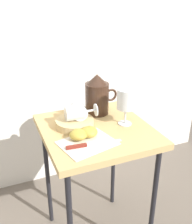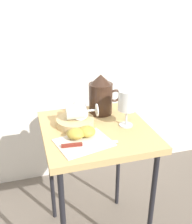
% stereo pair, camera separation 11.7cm
% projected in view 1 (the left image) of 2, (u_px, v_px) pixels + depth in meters
% --- Properties ---
extents(curtain_drape, '(2.40, 0.03, 1.81)m').
position_uv_depth(curtain_drape, '(57.00, 56.00, 1.67)').
color(curtain_drape, silver).
rests_on(curtain_drape, ground_plane).
extents(table, '(0.49, 0.51, 0.70)m').
position_uv_depth(table, '(96.00, 142.00, 1.24)').
color(table, tan).
rests_on(table, ground_plane).
extents(linen_napkin, '(0.25, 0.22, 0.00)m').
position_uv_depth(linen_napkin, '(87.00, 143.00, 1.08)').
color(linen_napkin, silver).
rests_on(linen_napkin, table).
extents(basket_tray, '(0.18, 0.18, 0.03)m').
position_uv_depth(basket_tray, '(75.00, 123.00, 1.21)').
color(basket_tray, tan).
rests_on(basket_tray, table).
extents(pitcher, '(0.17, 0.12, 0.21)m').
position_uv_depth(pitcher, '(97.00, 98.00, 1.33)').
color(pitcher, '#382319').
rests_on(pitcher, table).
extents(wine_glass_upright, '(0.08, 0.08, 0.17)m').
position_uv_depth(wine_glass_upright, '(126.00, 101.00, 1.20)').
color(wine_glass_upright, silver).
rests_on(wine_glass_upright, table).
extents(wine_glass_tipped_near, '(0.08, 0.15, 0.07)m').
position_uv_depth(wine_glass_tipped_near, '(79.00, 110.00, 1.22)').
color(wine_glass_tipped_near, silver).
rests_on(wine_glass_tipped_near, basket_tray).
extents(wine_glass_tipped_far, '(0.15, 0.08, 0.07)m').
position_uv_depth(wine_glass_tipped_far, '(76.00, 113.00, 1.19)').
color(wine_glass_tipped_far, silver).
rests_on(wine_glass_tipped_far, basket_tray).
extents(apple_half_left, '(0.08, 0.08, 0.04)m').
position_uv_depth(apple_half_left, '(78.00, 135.00, 1.10)').
color(apple_half_left, '#B29938').
rests_on(apple_half_left, linen_napkin).
extents(apple_half_right, '(0.08, 0.08, 0.04)m').
position_uv_depth(apple_half_right, '(89.00, 132.00, 1.12)').
color(apple_half_right, '#B29938').
rests_on(apple_half_right, linen_napkin).
extents(knife, '(0.23, 0.04, 0.01)m').
position_uv_depth(knife, '(86.00, 145.00, 1.05)').
color(knife, silver).
rests_on(knife, linen_napkin).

